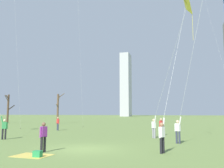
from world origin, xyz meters
TOP-DOWN VIEW (x-y plane):
  - ground_plane at (0.00, 0.00)m, footprint 400.00×400.00m
  - kite_flyer_foreground_left_red at (4.85, 0.55)m, footprint 2.40×7.68m
  - kite_flyer_midfield_left_yellow at (4.00, 6.48)m, footprint 3.50×4.82m
  - kite_flyer_far_back_green at (6.44, 2.95)m, footprint 4.68×5.89m
  - bystander_watching_nearby at (-9.03, 13.29)m, footprint 0.43×0.36m
  - bystander_strolling_midfield at (3.70, 9.69)m, footprint 0.35×0.44m
  - bystander_far_off_by_trees at (-1.61, -1.78)m, footprint 0.29×0.49m
  - distant_kite_drifting_right_white at (10.38, 29.84)m, footprint 3.83×5.73m
  - picnic_spot at (-1.30, -2.97)m, footprint 1.87×1.49m
  - bare_tree_left_of_center at (-18.61, 30.61)m, footprint 1.39×1.69m
  - bare_tree_rightmost at (-29.27, 29.05)m, footprint 0.51×3.00m
  - skyline_slender_spire at (-26.44, 124.62)m, footprint 5.18×8.85m

SIDE VIEW (x-z plane):
  - ground_plane at x=0.00m, z-range 0.00..0.00m
  - picnic_spot at x=-1.30m, z-range -0.06..0.25m
  - bystander_watching_nearby at x=-9.03m, z-range 0.09..1.71m
  - bystander_strolling_midfield at x=3.70m, z-range 0.09..1.71m
  - bystander_far_off_by_trees at x=-1.61m, z-range 0.09..1.71m
  - kite_flyer_foreground_left_red at x=4.85m, z-range -4.27..8.89m
  - kite_flyer_midfield_left_yellow at x=4.00m, z-range -2.16..8.20m
  - bare_tree_rightmost at x=-29.27m, z-range 0.15..6.04m
  - bare_tree_left_of_center at x=-18.61m, z-range 0.05..6.17m
  - kite_flyer_far_back_green at x=6.44m, z-range -4.36..16.33m
  - skyline_slender_spire at x=-26.44m, z-range 0.00..36.66m
  - distant_kite_drifting_right_white at x=10.38m, z-range 7.77..30.95m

